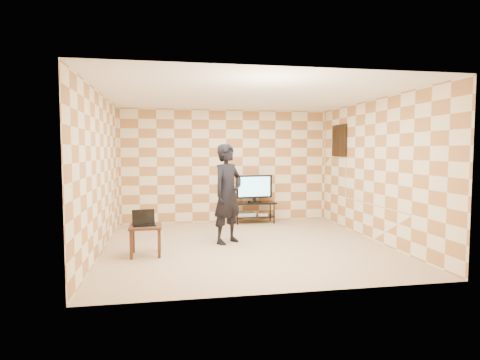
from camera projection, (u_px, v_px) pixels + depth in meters
The scene contains 14 objects.
floor at pixel (246, 245), 7.30m from camera, with size 5.00×5.00×0.00m, color tan.
wall_back at pixel (226, 166), 9.66m from camera, with size 5.00×0.02×2.70m, color beige.
wall_front at pixel (286, 182), 4.75m from camera, with size 5.00×0.02×2.70m, color beige.
wall_left at pixel (101, 173), 6.76m from camera, with size 0.02×5.00×2.70m, color beige.
wall_right at pixel (374, 170), 7.64m from camera, with size 0.02×5.00×2.70m, color beige.
ceiling at pixel (246, 95), 7.10m from camera, with size 5.00×5.00×0.02m, color white.
wall_art at pixel (339, 141), 9.12m from camera, with size 0.04×0.72×0.72m.
tv_stand at pixel (254, 208), 9.54m from camera, with size 1.00×0.45×0.50m.
tv at pixel (254, 187), 9.50m from camera, with size 0.88×0.20×0.64m.
dvd_player at pixel (245, 214), 9.55m from camera, with size 0.45×0.32×0.08m, color #B2B2B4.
game_console at pixel (263, 214), 9.58m from camera, with size 0.23×0.16×0.05m, color silver.
side_table at pixel (146, 231), 6.57m from camera, with size 0.52×0.52×0.50m.
laptop at pixel (144, 222), 6.58m from camera, with size 0.40×0.34×0.25m.
person at pixel (228, 194), 7.43m from camera, with size 0.67×0.44×1.85m, color black.
Camera 1 is at (-1.38, -7.06, 1.72)m, focal length 30.00 mm.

